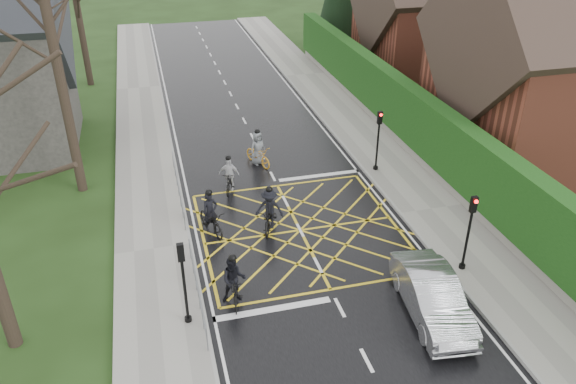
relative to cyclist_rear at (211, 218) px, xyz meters
name	(u,v)px	position (x,y,z in m)	size (l,w,h in m)	color
ground	(300,230)	(3.58, -0.89, -0.63)	(120.00, 120.00, 0.00)	black
road	(300,230)	(3.58, -0.89, -0.63)	(9.00, 80.00, 0.01)	black
sidewalk_right	(431,210)	(9.58, -0.89, -0.56)	(3.00, 80.00, 0.15)	gray
sidewalk_left	(154,250)	(-2.42, -0.89, -0.56)	(3.00, 80.00, 0.15)	gray
stone_wall	(409,145)	(11.33, 5.11, -0.28)	(0.50, 38.00, 0.70)	slate
hedge	(412,115)	(11.33, 5.11, 1.47)	(0.90, 38.00, 2.80)	#12370F
house_near	(566,66)	(18.33, 3.11, 4.10)	(11.80, 9.80, 11.30)	brown
house_far	(432,15)	(18.33, 17.11, 3.73)	(9.80, 8.80, 10.30)	brown
tree_near	(48,19)	(-5.42, 5.11, 7.28)	(9.24, 9.24, 11.44)	black
railing_south	(197,285)	(-1.07, -4.39, 0.15)	(0.05, 5.04, 1.03)	slate
railing_north	(178,183)	(-1.07, 3.11, 0.16)	(0.05, 6.04, 1.03)	slate
traffic_light_ne	(378,141)	(8.68, 3.31, 1.03)	(0.24, 0.31, 3.21)	black
traffic_light_se	(468,234)	(8.68, -5.09, 1.03)	(0.24, 0.31, 3.21)	black
traffic_light_sw	(184,284)	(-1.52, -5.39, 1.03)	(0.24, 0.31, 3.21)	black
cyclist_rear	(211,218)	(0.00, 0.00, 0.00)	(1.30, 2.12, 1.94)	black
cyclist_back	(234,284)	(0.17, -4.61, 0.09)	(0.93, 1.97, 1.92)	black
cyclist_mid	(270,213)	(2.40, -0.39, 0.09)	(1.41, 2.15, 1.98)	black
cyclist_front	(229,178)	(1.32, 3.29, 0.02)	(1.05, 1.84, 1.78)	black
cyclist_lead	(258,152)	(3.18, 5.64, 0.03)	(1.41, 2.09, 1.92)	#BF7E17
car	(432,296)	(6.43, -6.95, 0.12)	(1.59, 4.55, 1.50)	#A5A7AC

